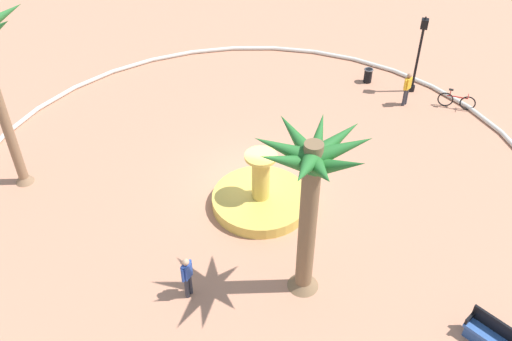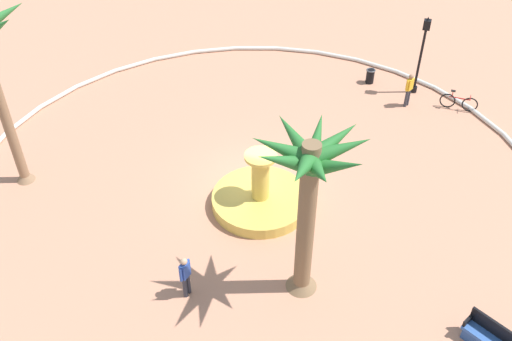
% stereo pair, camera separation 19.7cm
% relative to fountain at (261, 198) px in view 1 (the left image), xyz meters
% --- Properties ---
extents(ground_plane, '(80.00, 80.00, 0.00)m').
position_rel_fountain_xyz_m(ground_plane, '(0.57, -1.06, -0.33)').
color(ground_plane, tan).
extents(plaza_curb, '(22.92, 22.92, 0.20)m').
position_rel_fountain_xyz_m(plaza_curb, '(0.57, -1.06, -0.23)').
color(plaza_curb, silver).
rests_on(plaza_curb, ground).
extents(fountain, '(3.64, 3.64, 2.37)m').
position_rel_fountain_xyz_m(fountain, '(0.00, 0.00, 0.00)').
color(fountain, gold).
rests_on(fountain, ground).
extents(palm_tree_by_curb, '(3.34, 3.32, 6.00)m').
position_rel_fountain_xyz_m(palm_tree_by_curb, '(-2.40, 3.32, 4.10)').
color(palm_tree_by_curb, brown).
rests_on(palm_tree_by_curb, ground).
extents(bench_east, '(1.63, 1.24, 1.00)m').
position_rel_fountain_xyz_m(bench_east, '(-8.13, 3.97, 0.02)').
color(bench_east, '#335BA8').
rests_on(bench_east, ground).
extents(lamppost, '(0.32, 0.32, 3.87)m').
position_rel_fountain_xyz_m(lamppost, '(-4.80, -9.97, 1.94)').
color(lamppost, black).
rests_on(lamppost, ground).
extents(trash_bin, '(0.46, 0.46, 0.73)m').
position_rel_fountain_xyz_m(trash_bin, '(-2.61, -10.22, 0.06)').
color(trash_bin, black).
rests_on(trash_bin, ground).
extents(bicycle_red_frame, '(1.72, 0.44, 0.94)m').
position_rel_fountain_xyz_m(bicycle_red_frame, '(-6.87, -9.00, 0.05)').
color(bicycle_red_frame, black).
rests_on(bicycle_red_frame, ground).
extents(person_cyclist_helmet, '(0.34, 0.48, 1.66)m').
position_rel_fountain_xyz_m(person_cyclist_helmet, '(-4.56, -8.61, 0.60)').
color(person_cyclist_helmet, '#33333D').
rests_on(person_cyclist_helmet, ground).
extents(person_cyclist_photo, '(0.27, 0.52, 1.65)m').
position_rel_fountain_xyz_m(person_cyclist_photo, '(1.02, 4.71, 0.59)').
color(person_cyclist_photo, '#33333D').
rests_on(person_cyclist_photo, ground).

